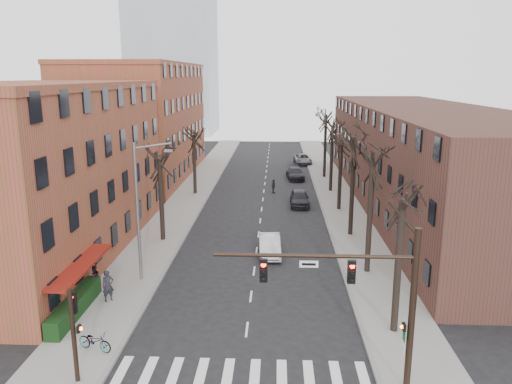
# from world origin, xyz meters

# --- Properties ---
(ground) EXTENTS (160.00, 160.00, 0.00)m
(ground) POSITION_xyz_m (0.00, 0.00, 0.00)
(ground) COLOR black
(ground) RESTS_ON ground
(sidewalk_left) EXTENTS (4.00, 90.00, 0.15)m
(sidewalk_left) POSITION_xyz_m (-8.00, 35.00, 0.07)
(sidewalk_left) COLOR gray
(sidewalk_left) RESTS_ON ground
(sidewalk_right) EXTENTS (4.00, 90.00, 0.15)m
(sidewalk_right) POSITION_xyz_m (8.00, 35.00, 0.07)
(sidewalk_right) COLOR gray
(sidewalk_right) RESTS_ON ground
(building_left_near) EXTENTS (12.00, 26.00, 12.00)m
(building_left_near) POSITION_xyz_m (-16.00, 15.00, 6.00)
(building_left_near) COLOR brown
(building_left_near) RESTS_ON ground
(building_left_far) EXTENTS (12.00, 28.00, 14.00)m
(building_left_far) POSITION_xyz_m (-16.00, 44.00, 7.00)
(building_left_far) COLOR brown
(building_left_far) RESTS_ON ground
(building_right) EXTENTS (12.00, 50.00, 10.00)m
(building_right) POSITION_xyz_m (16.00, 30.00, 5.00)
(building_right) COLOR #482821
(building_right) RESTS_ON ground
(awning_left) EXTENTS (1.20, 7.00, 0.15)m
(awning_left) POSITION_xyz_m (-9.40, 6.00, 0.00)
(awning_left) COLOR maroon
(awning_left) RESTS_ON ground
(hedge) EXTENTS (0.80, 6.00, 1.00)m
(hedge) POSITION_xyz_m (-9.50, 5.00, 0.65)
(hedge) COLOR #153412
(hedge) RESTS_ON sidewalk_left
(tree_right_a) EXTENTS (5.20, 5.20, 10.00)m
(tree_right_a) POSITION_xyz_m (7.60, 4.00, 0.00)
(tree_right_a) COLOR black
(tree_right_a) RESTS_ON ground
(tree_right_b) EXTENTS (5.20, 5.20, 10.80)m
(tree_right_b) POSITION_xyz_m (7.60, 12.00, 0.00)
(tree_right_b) COLOR black
(tree_right_b) RESTS_ON ground
(tree_right_c) EXTENTS (5.20, 5.20, 11.60)m
(tree_right_c) POSITION_xyz_m (7.60, 20.00, 0.00)
(tree_right_c) COLOR black
(tree_right_c) RESTS_ON ground
(tree_right_d) EXTENTS (5.20, 5.20, 10.00)m
(tree_right_d) POSITION_xyz_m (7.60, 28.00, 0.00)
(tree_right_d) COLOR black
(tree_right_d) RESTS_ON ground
(tree_right_e) EXTENTS (5.20, 5.20, 10.80)m
(tree_right_e) POSITION_xyz_m (7.60, 36.00, 0.00)
(tree_right_e) COLOR black
(tree_right_e) RESTS_ON ground
(tree_right_f) EXTENTS (5.20, 5.20, 11.60)m
(tree_right_f) POSITION_xyz_m (7.60, 44.00, 0.00)
(tree_right_f) COLOR black
(tree_right_f) RESTS_ON ground
(tree_left_a) EXTENTS (5.20, 5.20, 9.50)m
(tree_left_a) POSITION_xyz_m (-7.60, 18.00, 0.00)
(tree_left_a) COLOR black
(tree_left_a) RESTS_ON ground
(tree_left_b) EXTENTS (5.20, 5.20, 9.50)m
(tree_left_b) POSITION_xyz_m (-7.60, 34.00, 0.00)
(tree_left_b) COLOR black
(tree_left_b) RESTS_ON ground
(signal_mast_arm) EXTENTS (8.14, 0.30, 7.20)m
(signal_mast_arm) POSITION_xyz_m (5.45, -1.00, 4.40)
(signal_mast_arm) COLOR black
(signal_mast_arm) RESTS_ON ground
(signal_pole_left) EXTENTS (0.47, 0.44, 4.40)m
(signal_pole_left) POSITION_xyz_m (-6.99, -0.95, 2.61)
(signal_pole_left) COLOR black
(signal_pole_left) RESTS_ON ground
(streetlight) EXTENTS (2.45, 0.22, 9.03)m
(streetlight) POSITION_xyz_m (-7.03, 10.00, 5.01)
(streetlight) COLOR slate
(streetlight) RESTS_ON ground
(silver_sedan) EXTENTS (1.77, 4.47, 1.45)m
(silver_sedan) POSITION_xyz_m (1.00, 15.24, 0.72)
(silver_sedan) COLOR silver
(silver_sedan) RESTS_ON ground
(parked_car_near) EXTENTS (1.90, 4.70, 1.60)m
(parked_car_near) POSITION_xyz_m (3.80, 29.62, 0.80)
(parked_car_near) COLOR black
(parked_car_near) RESTS_ON ground
(parked_car_mid) EXTENTS (2.44, 5.13, 1.44)m
(parked_car_mid) POSITION_xyz_m (3.80, 42.96, 0.72)
(parked_car_mid) COLOR black
(parked_car_mid) RESTS_ON ground
(parked_car_far) EXTENTS (2.79, 5.33, 1.43)m
(parked_car_far) POSITION_xyz_m (5.30, 54.32, 0.72)
(parked_car_far) COLOR slate
(parked_car_far) RESTS_ON ground
(pedestrian_a) EXTENTS (0.81, 0.77, 1.86)m
(pedestrian_a) POSITION_xyz_m (-8.23, 6.76, 1.08)
(pedestrian_a) COLOR black
(pedestrian_a) RESTS_ON sidewalk_left
(pedestrian_b) EXTENTS (1.02, 1.01, 1.66)m
(pedestrian_b) POSITION_xyz_m (-9.50, 8.01, 0.98)
(pedestrian_b) COLOR black
(pedestrian_b) RESTS_ON sidewalk_left
(pedestrian_crossing) EXTENTS (0.68, 1.00, 1.57)m
(pedestrian_crossing) POSITION_xyz_m (1.10, 35.05, 0.79)
(pedestrian_crossing) COLOR black
(pedestrian_crossing) RESTS_ON ground
(bicycle) EXTENTS (1.96, 1.23, 0.97)m
(bicycle) POSITION_xyz_m (-7.10, 1.44, 0.64)
(bicycle) COLOR gray
(bicycle) RESTS_ON sidewalk_left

